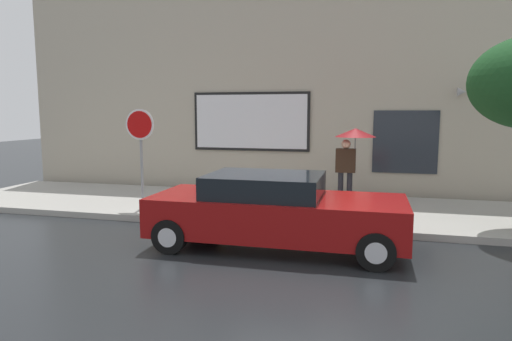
# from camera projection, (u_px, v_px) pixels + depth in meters

# --- Properties ---
(ground_plane) EXTENTS (60.00, 60.00, 0.00)m
(ground_plane) POSITION_uv_depth(u_px,v_px,m) (294.00, 246.00, 8.58)
(ground_plane) COLOR black
(sidewalk) EXTENTS (20.00, 4.00, 0.15)m
(sidewalk) POSITION_uv_depth(u_px,v_px,m) (314.00, 210.00, 11.45)
(sidewalk) COLOR #A3A099
(sidewalk) RESTS_ON ground
(building_facade) EXTENTS (20.00, 0.67, 7.00)m
(building_facade) POSITION_uv_depth(u_px,v_px,m) (325.00, 81.00, 13.42)
(building_facade) COLOR #B2A893
(building_facade) RESTS_ON ground
(parked_car) EXTENTS (4.71, 1.95, 1.39)m
(parked_car) POSITION_uv_depth(u_px,v_px,m) (275.00, 211.00, 8.47)
(parked_car) COLOR maroon
(parked_car) RESTS_ON ground
(fire_hydrant) EXTENTS (0.30, 0.44, 0.83)m
(fire_hydrant) POSITION_uv_depth(u_px,v_px,m) (217.00, 197.00, 10.60)
(fire_hydrant) COLOR yellow
(fire_hydrant) RESTS_ON sidewalk
(pedestrian_with_umbrella) EXTENTS (1.04, 1.04, 2.00)m
(pedestrian_with_umbrella) POSITION_uv_depth(u_px,v_px,m) (352.00, 144.00, 11.42)
(pedestrian_with_umbrella) COLOR black
(pedestrian_with_umbrella) RESTS_ON sidewalk
(stop_sign) EXTENTS (0.76, 0.10, 2.48)m
(stop_sign) POSITION_uv_depth(u_px,v_px,m) (140.00, 139.00, 11.10)
(stop_sign) COLOR gray
(stop_sign) RESTS_ON sidewalk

